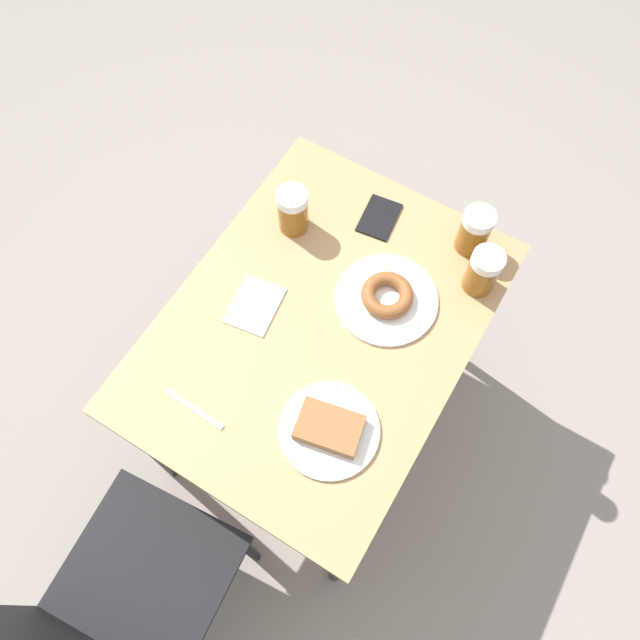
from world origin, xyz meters
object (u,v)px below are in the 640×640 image
object	(u,v)px
beer_mug_left	(475,231)
beer_mug_right	(483,271)
plate_with_cake	(329,429)
beer_mug_center	(293,210)
chair	(108,618)
plate_with_donut	(387,297)
fork	(194,409)
passport_near_edge	(379,218)
napkin_folded	(255,305)

from	to	relation	value
beer_mug_left	beer_mug_right	xyz separation A→B (m)	(-0.07, 0.10, 0.00)
plate_with_cake	beer_mug_center	xyz separation A→B (m)	(0.36, -0.43, 0.05)
chair	plate_with_donut	world-z (taller)	chair
fork	passport_near_edge	size ratio (longest dim) A/B	1.21
fork	beer_mug_left	bearing A→B (deg)	-115.64
fork	passport_near_edge	xyz separation A→B (m)	(-0.11, -0.68, 0.00)
beer_mug_center	passport_near_edge	xyz separation A→B (m)	(-0.18, -0.14, -0.06)
plate_with_cake	passport_near_edge	world-z (taller)	plate_with_cake
beer_mug_center	fork	size ratio (longest dim) A/B	0.81
plate_with_donut	beer_mug_left	world-z (taller)	beer_mug_left
passport_near_edge	napkin_folded	bearing A→B (deg)	70.42
plate_with_cake	napkin_folded	distance (m)	0.37
beer_mug_center	beer_mug_right	xyz separation A→B (m)	(-0.49, -0.09, 0.00)
chair	fork	distance (m)	0.51
plate_with_cake	beer_mug_right	bearing A→B (deg)	-103.71
chair	beer_mug_center	bearing A→B (deg)	-87.91
plate_with_cake	beer_mug_right	distance (m)	0.53
plate_with_donut	chair	bearing A→B (deg)	79.18
fork	passport_near_edge	distance (m)	0.69
plate_with_cake	passport_near_edge	bearing A→B (deg)	-72.15
plate_with_donut	beer_mug_right	size ratio (longest dim) A/B	1.93
napkin_folded	plate_with_donut	bearing A→B (deg)	-146.03
beer_mug_left	fork	bearing A→B (deg)	64.36
beer_mug_center	beer_mug_right	size ratio (longest dim) A/B	1.00
plate_with_donut	plate_with_cake	bearing A→B (deg)	97.66
plate_with_cake	napkin_folded	bearing A→B (deg)	-28.84
plate_with_cake	chair	bearing A→B (deg)	68.73
beer_mug_left	passport_near_edge	size ratio (longest dim) A/B	0.98
chair	beer_mug_center	distance (m)	1.06
napkin_folded	plate_with_cake	bearing A→B (deg)	151.16
napkin_folded	passport_near_edge	distance (m)	0.41
chair	beer_mug_right	world-z (taller)	chair
plate_with_donut	napkin_folded	world-z (taller)	plate_with_donut
beer_mug_center	passport_near_edge	world-z (taller)	beer_mug_center
plate_with_cake	fork	bearing A→B (deg)	22.01
plate_with_donut	passport_near_edge	world-z (taller)	plate_with_donut
napkin_folded	fork	size ratio (longest dim) A/B	0.96
fork	passport_near_edge	world-z (taller)	passport_near_edge
plate_with_cake	plate_with_donut	xyz separation A→B (m)	(0.05, -0.36, 0.00)
plate_with_cake	plate_with_donut	bearing A→B (deg)	-82.34
beer_mug_left	passport_near_edge	world-z (taller)	beer_mug_left
chair	beer_mug_left	world-z (taller)	chair
fork	plate_with_donut	bearing A→B (deg)	-117.02
plate_with_donut	napkin_folded	xyz separation A→B (m)	(0.27, 0.18, -0.01)
chair	passport_near_edge	distance (m)	1.17
chair	plate_with_donut	xyz separation A→B (m)	(-0.18, -0.95, 0.20)
plate_with_donut	fork	distance (m)	0.54
chair	fork	world-z (taller)	chair
beer_mug_left	beer_mug_right	distance (m)	0.12
plate_with_donut	fork	xyz separation A→B (m)	(0.24, 0.48, -0.01)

